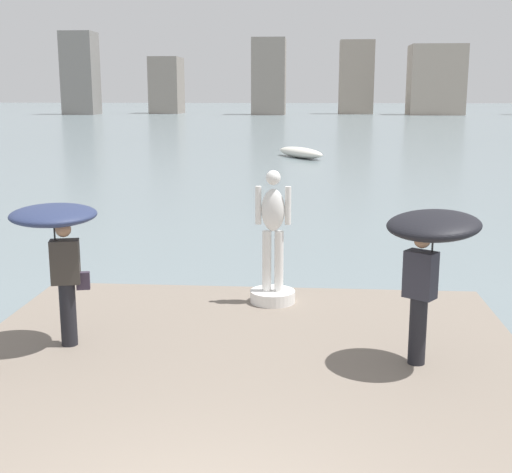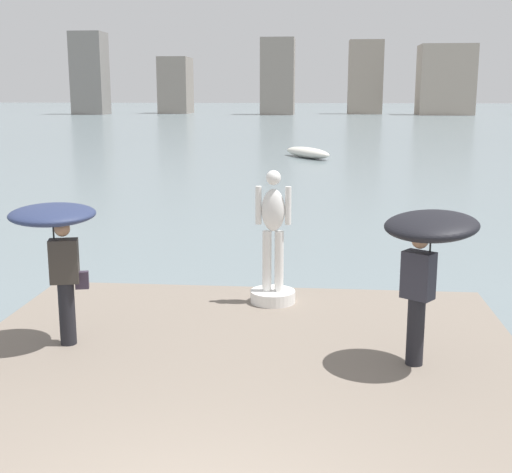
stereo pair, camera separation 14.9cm
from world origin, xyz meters
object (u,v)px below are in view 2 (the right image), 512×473
Objects in this scene: statue_white_figure at (273,256)px; onlooker_left at (56,232)px; boat_near at (307,153)px; onlooker_right at (428,242)px.

statue_white_figure is 3.61m from onlooker_left.
onlooker_left is 32.06m from boat_near.
boat_near is (-2.04, 32.23, -1.71)m from onlooker_right.
onlooker_right is at bearing -50.32° from statue_white_figure.
onlooker_right reaches higher than boat_near.
statue_white_figure reaches higher than onlooker_left.
boat_near is (0.04, 29.73, -0.89)m from statue_white_figure.
boat_near is (2.81, 31.89, -1.67)m from onlooker_left.
onlooker_right is 0.46× the size of boat_near.
onlooker_left is 0.45× the size of boat_near.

